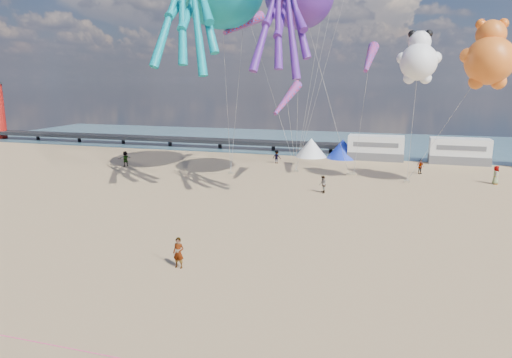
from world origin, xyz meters
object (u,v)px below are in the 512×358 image
kite_teddy_orange (489,61)px  windsock_mid (370,58)px  sandbag_b (349,174)px  kite_panda (419,62)px  windsock_left (243,24)px  motorhome_0 (376,148)px  sandbag_d (354,174)px  windsock_right (287,99)px  tent_white (311,147)px  beachgoer_4 (125,159)px  sandbag_a (231,173)px  sandbag_e (296,171)px  beachgoer_1 (323,184)px  sandbag_c (407,181)px  beachgoer_3 (420,167)px  motorhome_1 (459,151)px  standing_person (179,253)px  beachgoer_6 (496,175)px  tent_blue (343,149)px  beachgoer_2 (277,157)px

kite_teddy_orange → windsock_mid: (-9.63, 1.25, 0.39)m
sandbag_b → kite_panda: 13.41m
sandbag_b → kite_teddy_orange: 16.54m
windsock_left → motorhome_0: bearing=66.3°
windsock_mid → kite_panda: bearing=-15.8°
sandbag_d → kite_panda: (5.34, -5.21, 11.03)m
sandbag_b → motorhome_0: bearing=77.6°
motorhome_0 → windsock_right: bearing=-114.6°
sandbag_b → kite_panda: kite_panda is taller
tent_white → beachgoer_4: (-19.13, -12.63, -0.32)m
sandbag_a → sandbag_e: 7.07m
beachgoer_1 → sandbag_c: (7.18, 6.40, -0.65)m
sandbag_c → kite_teddy_orange: bearing=-24.9°
beachgoer_3 → sandbag_a: 19.85m
kite_teddy_orange → windsock_left: 22.19m
beachgoer_4 → motorhome_1: bearing=138.2°
standing_person → windsock_left: bearing=101.0°
beachgoer_6 → sandbag_e: (-19.26, 0.48, -0.77)m
tent_blue → motorhome_0: bearing=0.0°
sandbag_b → kite_panda: bearing=-40.1°
sandbag_a → sandbag_d: (12.36, 3.40, 0.00)m
sandbag_a → windsock_mid: windsock_mid is taller
sandbag_a → sandbag_e: bearing=27.0°
beachgoer_1 → sandbag_e: 9.49m
motorhome_1 → windsock_mid: size_ratio=1.20×
motorhome_0 → standing_person: bearing=-103.0°
sandbag_e → windsock_left: size_ratio=0.08×
kite_panda → windsock_right: bearing=167.6°
beachgoer_2 → sandbag_a: (-3.06, -7.53, -0.67)m
sandbag_a → sandbag_b: same height
beachgoer_4 → sandbag_a: beachgoer_4 is taller
beachgoer_3 → sandbag_c: 4.99m
beachgoer_2 → windsock_mid: bearing=143.6°
kite_panda → sandbag_e: bearing=137.3°
beachgoer_3 → windsock_left: windsock_left is taller
sandbag_b → windsock_left: size_ratio=0.08×
tent_white → sandbag_b: bearing=-60.9°
motorhome_0 → kite_teddy_orange: bearing=-58.8°
beachgoer_6 → sandbag_b: size_ratio=3.52×
motorhome_1 → beachgoer_1: motorhome_1 is taller
sandbag_b → sandbag_d: size_ratio=1.00×
beachgoer_2 → beachgoer_6: bearing=168.3°
sandbag_d → motorhome_0: bearing=80.0°
motorhome_0 → kite_panda: bearing=-76.8°
standing_person → sandbag_c: bearing=65.3°
motorhome_0 → sandbag_a: 19.54m
motorhome_0 → windsock_left: (-12.72, -13.23, 13.44)m
kite_panda → tent_blue: bearing=97.5°
tent_blue → beachgoer_6: bearing=-34.7°
kite_panda → windsock_mid: (-4.12, 1.49, 0.44)m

